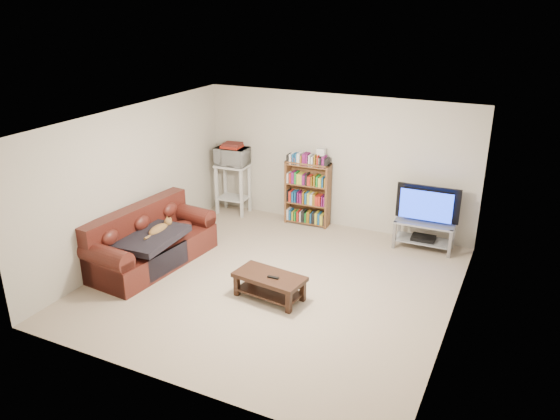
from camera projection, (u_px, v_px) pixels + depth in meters
The scene contains 19 objects.
floor at pixel (274, 283), 8.04m from camera, with size 5.00×5.00×0.00m, color tan.
ceiling at pixel (274, 122), 7.17m from camera, with size 5.00×5.00×0.00m, color white.
wall_back at pixel (336, 162), 9.70m from camera, with size 5.00×5.00×0.00m, color beige.
wall_front at pixel (164, 287), 5.51m from camera, with size 5.00×5.00×0.00m, color beige.
wall_left at pixel (132, 183), 8.62m from camera, with size 5.00×5.00×0.00m, color beige.
wall_right at pixel (459, 239), 6.59m from camera, with size 5.00×5.00×0.00m, color beige.
sofa at pixel (149, 244), 8.55m from camera, with size 1.09×2.17×0.90m.
blanket at pixel (150, 238), 8.27m from camera, with size 0.81×1.05×0.10m, color black.
cat at pixel (158, 230), 8.40m from camera, with size 0.23×0.57×0.17m, color brown, non-canonical shape.
coffee_table at pixel (270, 282), 7.56m from camera, with size 1.03×0.60×0.36m.
remote at pixel (273, 277), 7.44m from camera, with size 0.16×0.04×0.02m, color black.
tv_stand at pixel (424, 231), 9.03m from camera, with size 0.97×0.46×0.48m.
television at pixel (427, 205), 8.87m from camera, with size 1.03×0.14×0.59m, color black.
dvd_player at pixel (423, 238), 9.08m from camera, with size 0.38×0.27×0.06m, color black.
bookshelf at pixel (308, 192), 9.93m from camera, with size 0.83×0.29×1.19m.
shelf_clutter at pixel (314, 157), 9.66m from camera, with size 0.61×0.21×0.28m.
microwave_stand at pixel (233, 182), 10.46m from camera, with size 0.63×0.48×0.97m.
microwave at pixel (232, 156), 10.28m from camera, with size 0.60×0.41×0.33m, color silver.
game_boxes at pixel (232, 146), 10.21m from camera, with size 0.35×0.31×0.05m, color maroon.
Camera 1 is at (3.16, -6.35, 3.94)m, focal length 35.00 mm.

